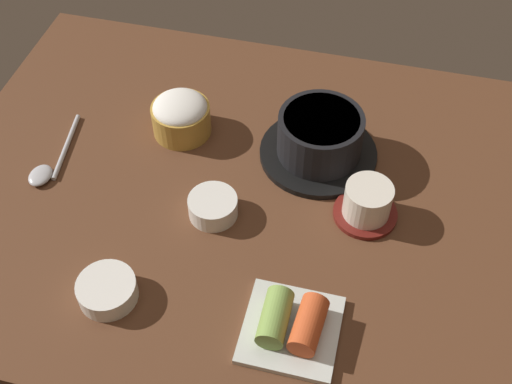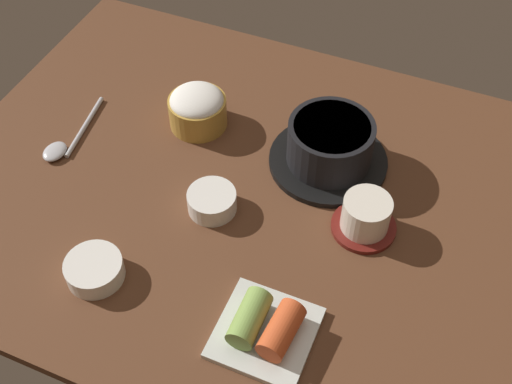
{
  "view_description": "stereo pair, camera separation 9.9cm",
  "coord_description": "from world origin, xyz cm",
  "px_view_note": "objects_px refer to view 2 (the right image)",
  "views": [
    {
      "loc": [
        17.29,
        -63.73,
        80.64
      ],
      "look_at": [
        2.0,
        -2.0,
        5.0
      ],
      "focal_mm": 45.24,
      "sensor_mm": 36.0,
      "label": 1
    },
    {
      "loc": [
        26.66,
        -60.62,
        80.64
      ],
      "look_at": [
        2.0,
        -2.0,
        5.0
      ],
      "focal_mm": 45.24,
      "sensor_mm": 36.0,
      "label": 2
    }
  ],
  "objects_px": {
    "tea_cup_with_saucer": "(365,217)",
    "stone_pot": "(330,146)",
    "rice_bowl": "(197,108)",
    "spoon": "(64,144)",
    "banchan_cup_center": "(212,201)",
    "kimchi_plate": "(265,328)",
    "side_bowl_near": "(94,269)"
  },
  "relations": [
    {
      "from": "rice_bowl",
      "to": "side_bowl_near",
      "type": "xyz_separation_m",
      "value": [
        0.0,
        -0.34,
        -0.02
      ]
    },
    {
      "from": "banchan_cup_center",
      "to": "spoon",
      "type": "relative_size",
      "value": 0.45
    },
    {
      "from": "banchan_cup_center",
      "to": "side_bowl_near",
      "type": "xyz_separation_m",
      "value": [
        -0.1,
        -0.18,
        -0.0
      ]
    },
    {
      "from": "rice_bowl",
      "to": "spoon",
      "type": "height_order",
      "value": "rice_bowl"
    },
    {
      "from": "tea_cup_with_saucer",
      "to": "banchan_cup_center",
      "type": "height_order",
      "value": "tea_cup_with_saucer"
    },
    {
      "from": "banchan_cup_center",
      "to": "side_bowl_near",
      "type": "distance_m",
      "value": 0.2
    },
    {
      "from": "banchan_cup_center",
      "to": "spoon",
      "type": "distance_m",
      "value": 0.29
    },
    {
      "from": "banchan_cup_center",
      "to": "spoon",
      "type": "bearing_deg",
      "value": 175.03
    },
    {
      "from": "stone_pot",
      "to": "kimchi_plate",
      "type": "height_order",
      "value": "stone_pot"
    },
    {
      "from": "tea_cup_with_saucer",
      "to": "stone_pot",
      "type": "bearing_deg",
      "value": 130.75
    },
    {
      "from": "rice_bowl",
      "to": "stone_pot",
      "type": "bearing_deg",
      "value": -0.35
    },
    {
      "from": "stone_pot",
      "to": "side_bowl_near",
      "type": "distance_m",
      "value": 0.41
    },
    {
      "from": "side_bowl_near",
      "to": "spoon",
      "type": "xyz_separation_m",
      "value": [
        -0.19,
        0.2,
        -0.01
      ]
    },
    {
      "from": "spoon",
      "to": "kimchi_plate",
      "type": "bearing_deg",
      "value": -23.53
    },
    {
      "from": "stone_pot",
      "to": "tea_cup_with_saucer",
      "type": "xyz_separation_m",
      "value": [
        0.09,
        -0.11,
        -0.01
      ]
    },
    {
      "from": "tea_cup_with_saucer",
      "to": "kimchi_plate",
      "type": "xyz_separation_m",
      "value": [
        -0.07,
        -0.22,
        -0.01
      ]
    },
    {
      "from": "banchan_cup_center",
      "to": "side_bowl_near",
      "type": "bearing_deg",
      "value": -119.6
    },
    {
      "from": "banchan_cup_center",
      "to": "kimchi_plate",
      "type": "xyz_separation_m",
      "value": [
        0.16,
        -0.17,
        0.0
      ]
    },
    {
      "from": "stone_pot",
      "to": "spoon",
      "type": "xyz_separation_m",
      "value": [
        -0.42,
        -0.14,
        -0.03
      ]
    },
    {
      "from": "tea_cup_with_saucer",
      "to": "banchan_cup_center",
      "type": "xyz_separation_m",
      "value": [
        -0.23,
        -0.05,
        -0.01
      ]
    },
    {
      "from": "side_bowl_near",
      "to": "spoon",
      "type": "distance_m",
      "value": 0.28
    },
    {
      "from": "rice_bowl",
      "to": "tea_cup_with_saucer",
      "type": "height_order",
      "value": "rice_bowl"
    },
    {
      "from": "stone_pot",
      "to": "kimchi_plate",
      "type": "distance_m",
      "value": 0.33
    },
    {
      "from": "banchan_cup_center",
      "to": "spoon",
      "type": "height_order",
      "value": "banchan_cup_center"
    },
    {
      "from": "kimchi_plate",
      "to": "side_bowl_near",
      "type": "height_order",
      "value": "kimchi_plate"
    },
    {
      "from": "rice_bowl",
      "to": "spoon",
      "type": "bearing_deg",
      "value": -143.38
    },
    {
      "from": "side_bowl_near",
      "to": "stone_pot",
      "type": "bearing_deg",
      "value": 55.14
    },
    {
      "from": "kimchi_plate",
      "to": "spoon",
      "type": "bearing_deg",
      "value": 156.47
    },
    {
      "from": "stone_pot",
      "to": "spoon",
      "type": "bearing_deg",
      "value": -162.18
    },
    {
      "from": "banchan_cup_center",
      "to": "kimchi_plate",
      "type": "bearing_deg",
      "value": -46.95
    },
    {
      "from": "stone_pot",
      "to": "spoon",
      "type": "relative_size",
      "value": 1.15
    },
    {
      "from": "kimchi_plate",
      "to": "spoon",
      "type": "distance_m",
      "value": 0.49
    }
  ]
}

